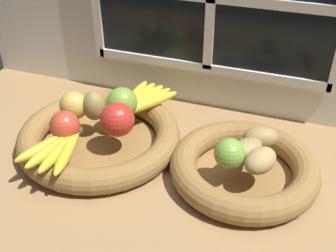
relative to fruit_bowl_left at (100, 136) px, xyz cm
name	(u,v)px	position (x,y,z in cm)	size (l,w,h in cm)	color
ground_plane	(174,169)	(19.45, -0.60, -4.25)	(140.00, 90.00, 3.00)	#9E774C
back_wall	(213,7)	(19.45, 29.17, 25.14)	(140.00, 4.60, 55.00)	silver
fruit_bowl_left	(100,136)	(0.00, 0.00, 0.00)	(39.49, 39.49, 5.86)	olive
fruit_bowl_right	(244,168)	(35.59, 0.00, 0.01)	(32.88, 32.88, 5.86)	olive
apple_golden_left	(74,105)	(-7.05, 1.43, 6.61)	(6.99, 6.99, 6.99)	gold
apple_red_front	(65,126)	(-4.53, -6.89, 6.54)	(6.84, 6.84, 6.84)	#CC422D
apple_green_back	(122,103)	(3.66, 6.15, 6.94)	(7.64, 7.64, 7.64)	#7AA338
apple_red_right	(117,120)	(6.03, -1.41, 7.11)	(7.98, 7.98, 7.98)	red
pear_brown	(94,106)	(-2.09, 2.56, 6.88)	(5.56, 5.64, 7.53)	olive
banana_bunch_front	(57,148)	(-3.28, -12.54, 4.46)	(12.91, 17.23, 2.69)	gold
banana_bunch_back	(141,100)	(5.82, 12.63, 4.45)	(12.37, 19.50, 2.66)	yellow
potato_small	(260,161)	(39.10, -3.51, 5.65)	(8.14, 5.47, 5.05)	tan
potato_large	(246,149)	(35.59, 0.00, 5.24)	(7.94, 5.07, 4.24)	#A38451
potato_back	(260,137)	(37.78, 4.83, 5.56)	(7.86, 5.19, 4.87)	#A38451
lime_near	(229,153)	(32.75, -4.25, 6.38)	(6.51, 6.51, 6.51)	#7AAD3D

